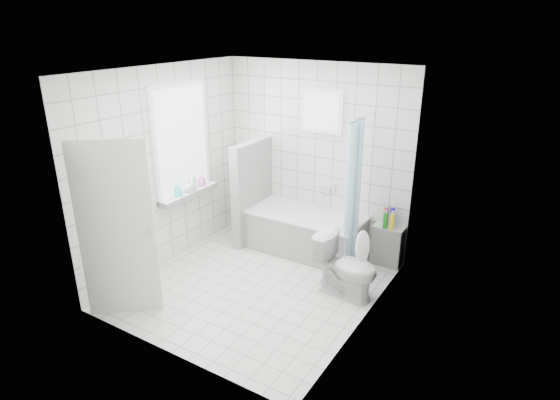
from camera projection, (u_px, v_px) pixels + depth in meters
The scene contains 19 objects.
ground at pixel (257, 285), 5.84m from camera, with size 3.00×3.00×0.00m, color white.
ceiling at pixel (252, 70), 4.90m from camera, with size 3.00×3.00×0.00m, color white.
wall_back at pixel (315, 156), 6.56m from camera, with size 2.80×0.02×2.60m, color white.
wall_front at pixel (160, 235), 4.18m from camera, with size 2.80×0.02×2.60m, color white.
wall_left at pixel (166, 168), 6.05m from camera, with size 0.02×3.00×2.60m, color white.
wall_right at pixel (370, 212), 4.69m from camera, with size 0.02×3.00×2.60m, color white.
window_left at pixel (182, 141), 6.16m from camera, with size 0.01×0.90×1.40m, color white.
window_back at pixel (321, 111), 6.24m from camera, with size 0.50×0.01×0.50m, color white.
window_sill at pixel (189, 194), 6.41m from camera, with size 0.18×1.02×0.08m, color white.
door at pixel (117, 231), 4.96m from camera, with size 0.04×0.80×2.00m, color silver.
bathtub at pixel (306, 232), 6.59m from camera, with size 1.61×0.77×0.58m.
partition_wall at pixel (252, 192), 6.81m from camera, with size 0.15×0.85×1.50m, color white.
tiled_ledge at pixel (388, 245), 6.26m from camera, with size 0.40×0.24×0.55m, color white.
toilet at pixel (347, 266), 5.51m from camera, with size 0.42×0.75×0.76m, color white.
curtain_rod at pixel (362, 118), 5.59m from camera, with size 0.02×0.02×0.80m, color silver.
shower_curtain at pixel (354, 191), 5.81m from camera, with size 0.14×0.48×1.78m, color #4AABDA, non-canonical shape.
tub_faucet at pixel (324, 190), 6.61m from camera, with size 0.18×0.06×0.06m, color silver.
sill_bottles at pixel (190, 184), 6.38m from camera, with size 0.15×0.59×0.28m.
ledge_bottles at pixel (389, 219), 6.10m from camera, with size 0.19×0.19×0.27m.
Camera 1 is at (2.90, -4.16, 3.11)m, focal length 30.00 mm.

